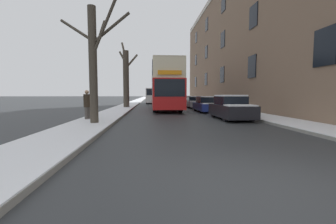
{
  "coord_description": "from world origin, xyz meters",
  "views": [
    {
      "loc": [
        -2.05,
        -3.54,
        1.54
      ],
      "look_at": [
        -0.79,
        13.18,
        0.2
      ],
      "focal_mm": 24.0,
      "sensor_mm": 36.0,
      "label": 1
    }
  ],
  "objects_px": {
    "parked_car_3": "(186,101)",
    "double_decker_bus": "(165,84)",
    "parked_car_4": "(180,99)",
    "oncoming_van": "(152,95)",
    "pedestrian_left_sidewalk": "(87,104)",
    "bare_tree_left_1": "(126,76)",
    "parked_car_0": "(231,108)",
    "bare_tree_left_0": "(94,60)",
    "parked_car_1": "(208,105)",
    "parked_car_2": "(194,102)"
  },
  "relations": [
    {
      "from": "parked_car_3",
      "to": "double_decker_bus",
      "type": "bearing_deg",
      "value": -111.95
    },
    {
      "from": "parked_car_4",
      "to": "oncoming_van",
      "type": "distance_m",
      "value": 4.74
    },
    {
      "from": "double_decker_bus",
      "to": "pedestrian_left_sidewalk",
      "type": "xyz_separation_m",
      "value": [
        -4.93,
        -9.37,
        -1.52
      ]
    },
    {
      "from": "bare_tree_left_1",
      "to": "oncoming_van",
      "type": "bearing_deg",
      "value": 77.27
    },
    {
      "from": "parked_car_0",
      "to": "oncoming_van",
      "type": "xyz_separation_m",
      "value": [
        -4.69,
        23.75,
        0.63
      ]
    },
    {
      "from": "bare_tree_left_0",
      "to": "parked_car_1",
      "type": "bearing_deg",
      "value": 46.6
    },
    {
      "from": "parked_car_0",
      "to": "oncoming_van",
      "type": "height_order",
      "value": "oncoming_van"
    },
    {
      "from": "bare_tree_left_0",
      "to": "parked_car_0",
      "type": "distance_m",
      "value": 8.31
    },
    {
      "from": "parked_car_4",
      "to": "oncoming_van",
      "type": "xyz_separation_m",
      "value": [
        -4.69,
        -0.01,
        0.65
      ]
    },
    {
      "from": "parked_car_2",
      "to": "parked_car_1",
      "type": "bearing_deg",
      "value": -90.0
    },
    {
      "from": "bare_tree_left_0",
      "to": "parked_car_0",
      "type": "bearing_deg",
      "value": 16.93
    },
    {
      "from": "parked_car_4",
      "to": "pedestrian_left_sidewalk",
      "type": "height_order",
      "value": "pedestrian_left_sidewalk"
    },
    {
      "from": "parked_car_0",
      "to": "parked_car_3",
      "type": "height_order",
      "value": "parked_car_0"
    },
    {
      "from": "parked_car_3",
      "to": "oncoming_van",
      "type": "distance_m",
      "value": 7.96
    },
    {
      "from": "parked_car_3",
      "to": "parked_car_1",
      "type": "bearing_deg",
      "value": -90.0
    },
    {
      "from": "bare_tree_left_0",
      "to": "bare_tree_left_1",
      "type": "xyz_separation_m",
      "value": [
        0.05,
        13.47,
        0.28
      ]
    },
    {
      "from": "bare_tree_left_1",
      "to": "parked_car_4",
      "type": "distance_m",
      "value": 14.94
    },
    {
      "from": "bare_tree_left_0",
      "to": "pedestrian_left_sidewalk",
      "type": "height_order",
      "value": "bare_tree_left_0"
    },
    {
      "from": "parked_car_1",
      "to": "pedestrian_left_sidewalk",
      "type": "height_order",
      "value": "pedestrian_left_sidewalk"
    },
    {
      "from": "bare_tree_left_0",
      "to": "parked_car_2",
      "type": "distance_m",
      "value": 16.26
    },
    {
      "from": "double_decker_bus",
      "to": "oncoming_van",
      "type": "height_order",
      "value": "double_decker_bus"
    },
    {
      "from": "double_decker_bus",
      "to": "parked_car_3",
      "type": "xyz_separation_m",
      "value": [
        3.49,
        8.66,
        -1.88
      ]
    },
    {
      "from": "parked_car_0",
      "to": "parked_car_4",
      "type": "height_order",
      "value": "parked_car_0"
    },
    {
      "from": "bare_tree_left_0",
      "to": "bare_tree_left_1",
      "type": "relative_size",
      "value": 0.84
    },
    {
      "from": "oncoming_van",
      "to": "bare_tree_left_0",
      "type": "bearing_deg",
      "value": -96.35
    },
    {
      "from": "parked_car_3",
      "to": "pedestrian_left_sidewalk",
      "type": "height_order",
      "value": "pedestrian_left_sidewalk"
    },
    {
      "from": "pedestrian_left_sidewalk",
      "to": "parked_car_2",
      "type": "bearing_deg",
      "value": -6.68
    },
    {
      "from": "double_decker_bus",
      "to": "parked_car_2",
      "type": "xyz_separation_m",
      "value": [
        3.49,
        3.14,
        -1.87
      ]
    },
    {
      "from": "parked_car_2",
      "to": "parked_car_4",
      "type": "relative_size",
      "value": 1.04
    },
    {
      "from": "parked_car_3",
      "to": "pedestrian_left_sidewalk",
      "type": "xyz_separation_m",
      "value": [
        -8.42,
        -18.02,
        0.36
      ]
    },
    {
      "from": "parked_car_2",
      "to": "pedestrian_left_sidewalk",
      "type": "xyz_separation_m",
      "value": [
        -8.42,
        -12.51,
        0.35
      ]
    },
    {
      "from": "parked_car_4",
      "to": "bare_tree_left_0",
      "type": "bearing_deg",
      "value": -106.23
    },
    {
      "from": "double_decker_bus",
      "to": "oncoming_van",
      "type": "xyz_separation_m",
      "value": [
        -1.2,
        15.05,
        -1.17
      ]
    },
    {
      "from": "bare_tree_left_0",
      "to": "oncoming_van",
      "type": "distance_m",
      "value": 26.28
    },
    {
      "from": "bare_tree_left_0",
      "to": "double_decker_bus",
      "type": "height_order",
      "value": "bare_tree_left_0"
    },
    {
      "from": "parked_car_4",
      "to": "bare_tree_left_1",
      "type": "bearing_deg",
      "value": -120.87
    },
    {
      "from": "double_decker_bus",
      "to": "parked_car_0",
      "type": "relative_size",
      "value": 2.62
    },
    {
      "from": "double_decker_bus",
      "to": "parked_car_1",
      "type": "bearing_deg",
      "value": -40.53
    },
    {
      "from": "parked_car_3",
      "to": "oncoming_van",
      "type": "bearing_deg",
      "value": 126.26
    },
    {
      "from": "parked_car_0",
      "to": "bare_tree_left_1",
      "type": "bearing_deg",
      "value": 124.04
    },
    {
      "from": "parked_car_1",
      "to": "parked_car_3",
      "type": "bearing_deg",
      "value": 90.0
    },
    {
      "from": "double_decker_bus",
      "to": "parked_car_4",
      "type": "height_order",
      "value": "double_decker_bus"
    },
    {
      "from": "parked_car_2",
      "to": "bare_tree_left_0",
      "type": "bearing_deg",
      "value": -118.2
    },
    {
      "from": "double_decker_bus",
      "to": "parked_car_3",
      "type": "relative_size",
      "value": 2.46
    },
    {
      "from": "bare_tree_left_0",
      "to": "double_decker_bus",
      "type": "bearing_deg",
      "value": 69.58
    },
    {
      "from": "double_decker_bus",
      "to": "parked_car_4",
      "type": "xyz_separation_m",
      "value": [
        3.49,
        15.06,
        -1.82
      ]
    },
    {
      "from": "bare_tree_left_1",
      "to": "parked_car_2",
      "type": "distance_m",
      "value": 8.07
    },
    {
      "from": "bare_tree_left_1",
      "to": "double_decker_bus",
      "type": "relative_size",
      "value": 0.68
    },
    {
      "from": "bare_tree_left_0",
      "to": "parked_car_3",
      "type": "distance_m",
      "value": 21.23
    },
    {
      "from": "bare_tree_left_1",
      "to": "pedestrian_left_sidewalk",
      "type": "distance_m",
      "value": 12.11
    }
  ]
}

